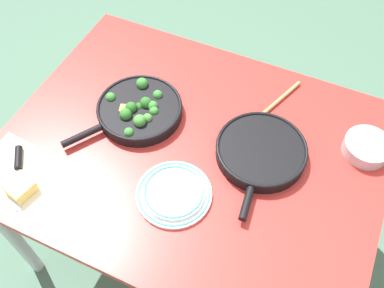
% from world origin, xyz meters
% --- Properties ---
extents(ground_plane, '(14.00, 14.00, 0.00)m').
position_xyz_m(ground_plane, '(0.00, 0.00, 0.00)').
color(ground_plane, '#476B56').
extents(dining_table_red, '(1.26, 0.97, 0.73)m').
position_xyz_m(dining_table_red, '(0.00, 0.00, 0.65)').
color(dining_table_red, '#B72D28').
rests_on(dining_table_red, ground_plane).
extents(skillet_broccoli, '(0.32, 0.40, 0.07)m').
position_xyz_m(skillet_broccoli, '(0.23, -0.05, 0.75)').
color(skillet_broccoli, black).
rests_on(skillet_broccoli, dining_table_red).
extents(skillet_eggs, '(0.30, 0.41, 0.05)m').
position_xyz_m(skillet_eggs, '(-0.22, -0.06, 0.75)').
color(skillet_eggs, black).
rests_on(skillet_eggs, dining_table_red).
extents(wooden_spoon, '(0.15, 0.34, 0.02)m').
position_xyz_m(wooden_spoon, '(-0.17, -0.22, 0.73)').
color(wooden_spoon, '#A87A4C').
rests_on(wooden_spoon, dining_table_red).
extents(parchment_sheet, '(0.33, 0.27, 0.00)m').
position_xyz_m(parchment_sheet, '(0.45, 0.34, 0.73)').
color(parchment_sheet, beige).
rests_on(parchment_sheet, dining_table_red).
extents(grater_knife, '(0.16, 0.21, 0.02)m').
position_xyz_m(grater_knife, '(0.47, 0.31, 0.73)').
color(grater_knife, silver).
rests_on(grater_knife, dining_table_red).
extents(cheese_block, '(0.09, 0.09, 0.04)m').
position_xyz_m(cheese_block, '(0.41, 0.37, 0.75)').
color(cheese_block, '#EACC66').
rests_on(cheese_block, dining_table_red).
extents(dinner_plate_stack, '(0.24, 0.24, 0.03)m').
position_xyz_m(dinner_plate_stack, '(-0.02, 0.19, 0.74)').
color(dinner_plate_stack, silver).
rests_on(dinner_plate_stack, dining_table_red).
extents(prep_bowl_steel, '(0.15, 0.15, 0.05)m').
position_xyz_m(prep_bowl_steel, '(-0.53, -0.22, 0.75)').
color(prep_bowl_steel, '#B7B7BC').
rests_on(prep_bowl_steel, dining_table_red).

